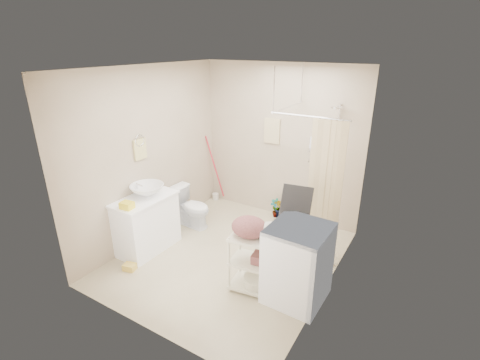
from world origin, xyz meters
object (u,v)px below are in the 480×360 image
Objects in this scene: washing_machine at (298,263)px; laundry_rack at (258,259)px; vanity at (147,223)px; toilet at (192,207)px.

laundry_rack is at bearing -163.67° from washing_machine.
vanity is at bearing 172.07° from laundry_rack.
laundry_rack is (1.72, -0.89, 0.11)m from toilet.
toilet is at bearing 144.35° from laundry_rack.
vanity is 1.05× the size of laundry_rack.
vanity is 2.30m from washing_machine.
toilet is 1.94m from laundry_rack.
washing_machine reaches higher than laundry_rack.
washing_machine is (2.18, -0.77, 0.14)m from toilet.
laundry_rack reaches higher than toilet.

